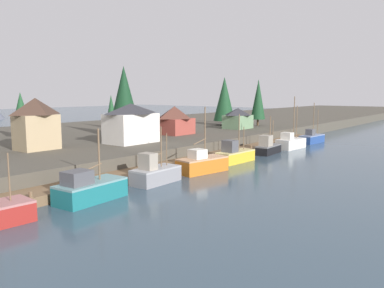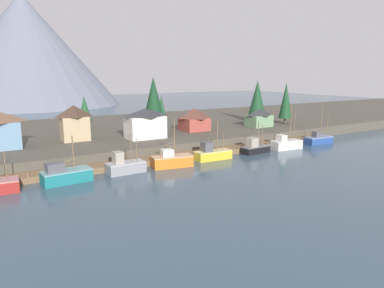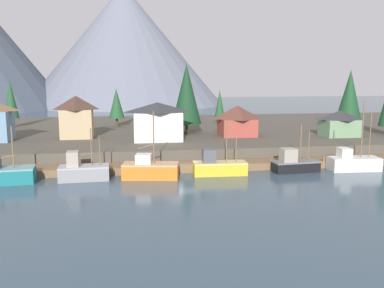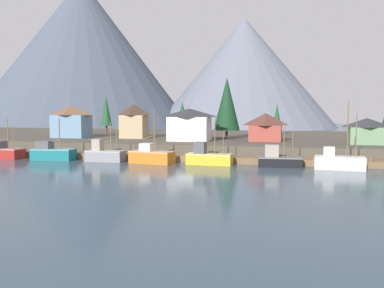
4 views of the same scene
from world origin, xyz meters
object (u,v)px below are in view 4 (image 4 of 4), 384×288
fishing_boat_red (3,152)px  house_blue (71,121)px  fishing_boat_grey (104,154)px  fishing_boat_yellow (208,157)px  fishing_boat_orange (151,156)px  house_green (367,131)px  conifer_back_left (106,111)px  conifer_mid_left (277,116)px  fishing_boat_white (339,161)px  house_tan (134,121)px  conifer_near_right (182,114)px  house_red (266,127)px  fishing_boat_black (278,159)px  house_white (189,124)px  conifer_mid_right (227,104)px  fishing_boat_teal (52,153)px

fishing_boat_red → house_blue: (2.36, 19.06, 5.06)m
fishing_boat_grey → fishing_boat_yellow: (17.64, 0.14, -0.01)m
fishing_boat_orange → house_green: fishing_boat_orange is taller
conifer_back_left → conifer_mid_left: bearing=0.7°
fishing_boat_white → house_tan: bearing=156.7°
conifer_near_right → conifer_mid_left: conifer_near_right is taller
fishing_boat_red → house_red: bearing=26.2°
fishing_boat_yellow → house_blue: house_blue is taller
fishing_boat_white → conifer_back_left: 68.04m
fishing_boat_black → fishing_boat_white: bearing=-6.4°
house_white → house_green: size_ratio=1.32×
house_tan → conifer_back_left: (-15.47, 18.38, 2.15)m
fishing_boat_yellow → house_red: 20.59m
house_blue → house_white: bearing=-7.0°
fishing_boat_yellow → fishing_boat_red: bearing=-177.0°
house_white → fishing_boat_yellow: bearing=-65.6°
fishing_boat_black → conifer_mid_left: (-1.81, 39.09, 5.90)m
fishing_boat_red → conifer_mid_right: size_ratio=0.56×
conifer_back_left → house_blue: bearing=-86.4°
fishing_boat_red → conifer_mid_right: bearing=36.6°
conifer_mid_left → conifer_mid_right: bearing=-122.4°
fishing_boat_black → house_blue: (-45.56, 18.72, 4.99)m
fishing_boat_teal → house_green: bearing=12.2°
fishing_boat_grey → house_red: (25.22, 18.83, 4.11)m
fishing_boat_black → conifer_back_left: 61.06m
fishing_boat_grey → house_tan: 21.14m
fishing_boat_yellow → house_green: (25.51, 15.37, 3.70)m
fishing_boat_grey → conifer_near_right: size_ratio=0.81×
conifer_mid_right → fishing_boat_white: bearing=-49.7°
house_blue → conifer_back_left: (-1.23, 19.82, 2.26)m
fishing_boat_red → fishing_boat_black: size_ratio=1.11×
fishing_boat_black → fishing_boat_white: (8.60, -0.28, -0.03)m
house_red → conifer_mid_left: (1.35, 20.41, 1.76)m
conifer_mid_left → fishing_boat_red: bearing=-139.5°
fishing_boat_grey → fishing_boat_black: fishing_boat_grey is taller
fishing_boat_grey → house_green: size_ratio=1.05×
house_tan → house_green: bearing=-5.9°
conifer_mid_left → fishing_boat_black: bearing=-87.4°
house_blue → house_green: house_blue is taller
house_white → conifer_near_right: conifer_near_right is taller
house_tan → conifer_back_left: bearing=130.1°
fishing_boat_yellow → house_red: bearing=70.4°
conifer_mid_right → fishing_boat_orange: bearing=-108.8°
house_green → conifer_mid_left: size_ratio=0.82×
fishing_boat_red → fishing_boat_orange: 28.04m
house_white → conifer_mid_right: (6.04, 8.29, 4.13)m
fishing_boat_grey → fishing_boat_white: fishing_boat_white is taller
fishing_boat_grey → fishing_boat_white: 36.98m
conifer_near_right → conifer_mid_left: 23.30m
house_blue → house_red: 42.42m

